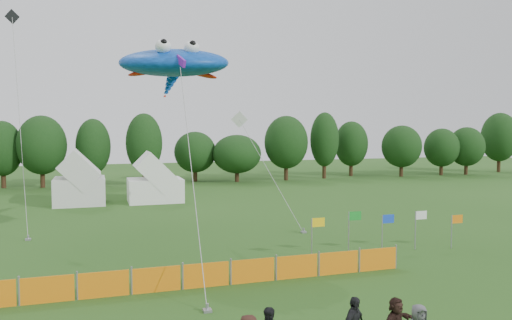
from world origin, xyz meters
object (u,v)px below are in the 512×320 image
object	(u,v)px
tent_right	(155,183)
stingray_kite	(174,64)
tent_left	(80,182)
barrier_fence	(206,275)

from	to	relation	value
tent_right	stingray_kite	size ratio (longest dim) A/B	0.29
tent_right	tent_left	bearing A→B (deg)	175.84
tent_right	stingray_kite	distance (m)	19.83
tent_left	stingray_kite	bearing A→B (deg)	-74.00
barrier_fence	stingray_kite	bearing A→B (deg)	92.14
barrier_fence	tent_left	bearing A→B (deg)	102.49
barrier_fence	stingray_kite	world-z (taller)	stingray_kite
tent_right	barrier_fence	xyz separation A→B (m)	(-0.72, -24.64, -1.19)
tent_right	barrier_fence	size ratio (longest dim) A/B	0.26
tent_left	stingray_kite	xyz separation A→B (m)	(5.31, -18.53, 7.92)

